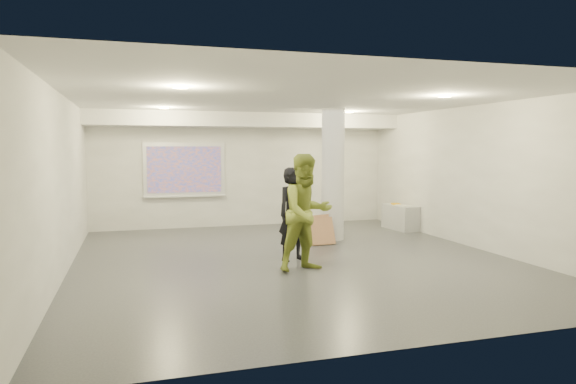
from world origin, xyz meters
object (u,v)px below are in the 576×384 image
object	(u,v)px
column	(333,175)
credenza	(400,217)
woman	(293,214)
man	(307,213)
projection_screen	(185,170)

from	to	relation	value
column	credenza	distance (m)	2.65
column	woman	bearing A→B (deg)	-129.62
column	man	xyz separation A→B (m)	(-1.56, -2.71, -0.50)
projection_screen	credenza	xyz separation A→B (m)	(5.32, -1.82, -1.21)
projection_screen	man	distance (m)	5.60
credenza	woman	xyz separation A→B (m)	(-3.76, -2.69, 0.56)
column	woman	world-z (taller)	column
projection_screen	column	bearing A→B (deg)	-40.56
man	woman	bearing A→B (deg)	75.03
column	man	distance (m)	3.16
credenza	man	bearing A→B (deg)	-141.84
projection_screen	credenza	world-z (taller)	projection_screen
woman	man	distance (m)	0.86
column	woman	distance (m)	2.49
column	woman	size ratio (longest dim) A/B	1.72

